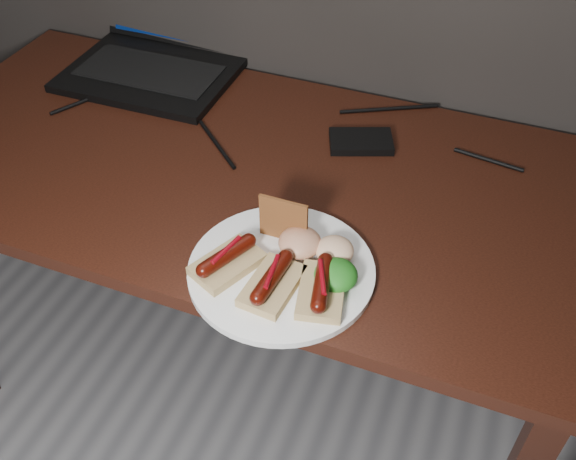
# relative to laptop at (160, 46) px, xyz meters

# --- Properties ---
(desk) EXTENTS (1.40, 0.70, 0.75)m
(desk) POSITION_rel_laptop_xyz_m (0.33, -0.29, -0.14)
(desk) COLOR #37170D
(desk) RESTS_ON ground
(laptop) EXTENTS (0.39, 0.38, 0.25)m
(laptop) POSITION_rel_laptop_xyz_m (0.00, 0.00, 0.00)
(laptop) COLOR black
(laptop) RESTS_ON desk
(hard_drive) EXTENTS (0.15, 0.12, 0.02)m
(hard_drive) POSITION_rel_laptop_xyz_m (0.54, -0.14, -0.04)
(hard_drive) COLOR black
(hard_drive) RESTS_ON desk
(desk_cables) EXTENTS (0.99, 0.37, 0.01)m
(desk_cables) POSITION_rel_laptop_xyz_m (0.36, -0.13, -0.05)
(desk_cables) COLOR black
(desk_cables) RESTS_ON desk
(plate) EXTENTS (0.36, 0.36, 0.01)m
(plate) POSITION_rel_laptop_xyz_m (0.52, -0.53, -0.04)
(plate) COLOR white
(plate) RESTS_ON desk
(bread_sausage_left) EXTENTS (0.11, 0.13, 0.04)m
(bread_sausage_left) POSITION_rel_laptop_xyz_m (0.44, -0.56, -0.02)
(bread_sausage_left) COLOR tan
(bread_sausage_left) RESTS_ON plate
(bread_sausage_center) EXTENTS (0.08, 0.12, 0.04)m
(bread_sausage_center) POSITION_rel_laptop_xyz_m (0.53, -0.58, -0.02)
(bread_sausage_center) COLOR tan
(bread_sausage_center) RESTS_ON plate
(bread_sausage_right) EXTENTS (0.09, 0.13, 0.04)m
(bread_sausage_right) POSITION_rel_laptop_xyz_m (0.60, -0.56, -0.02)
(bread_sausage_right) COLOR tan
(bread_sausage_right) RESTS_ON plate
(crispbread) EXTENTS (0.09, 0.01, 0.08)m
(crispbread) POSITION_rel_laptop_xyz_m (0.50, -0.47, 0.00)
(crispbread) COLOR #935428
(crispbread) RESTS_ON plate
(salad_greens) EXTENTS (0.07, 0.07, 0.04)m
(salad_greens) POSITION_rel_laptop_xyz_m (0.61, -0.53, -0.02)
(salad_greens) COLOR #125A12
(salad_greens) RESTS_ON plate
(salsa_mound) EXTENTS (0.07, 0.07, 0.04)m
(salsa_mound) POSITION_rel_laptop_xyz_m (0.54, -0.48, -0.02)
(salsa_mound) COLOR #A71A10
(salsa_mound) RESTS_ON plate
(coleslaw_mound) EXTENTS (0.06, 0.06, 0.04)m
(coleslaw_mound) POSITION_rel_laptop_xyz_m (0.59, -0.48, -0.02)
(coleslaw_mound) COLOR beige
(coleslaw_mound) RESTS_ON plate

